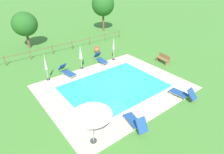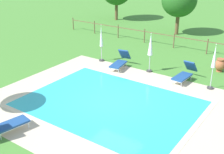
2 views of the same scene
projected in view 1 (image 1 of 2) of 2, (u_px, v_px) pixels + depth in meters
The scene contains 17 objects.
ground_plane at pixel (114, 87), 15.00m from camera, with size 160.00×160.00×0.00m, color #478433.
pool_deck_paving at pixel (114, 87), 15.00m from camera, with size 10.78×8.80×0.01m, color beige.
swimming_pool_water at pixel (114, 87), 15.00m from camera, with size 7.52×5.54×0.01m, color #2DB7C6.
pool_coping_rim at pixel (114, 87), 15.00m from camera, with size 8.00×6.02×0.01m.
sun_lounger_north_near_steps at pixel (101, 59), 18.75m from camera, with size 0.74×1.92×0.97m.
sun_lounger_north_mid at pixel (183, 93), 13.48m from camera, with size 0.79×1.92×0.98m.
sun_lounger_north_far at pixel (67, 71), 16.44m from camera, with size 0.90×1.94×0.98m.
sun_lounger_north_end at pixel (135, 122), 10.95m from camera, with size 0.94×1.91×1.01m.
patio_umbrella_open_foreground at pixel (92, 112), 9.20m from camera, with size 2.04×2.04×2.27m.
patio_umbrella_closed_row_west at pixel (81, 54), 17.13m from camera, with size 0.32×0.32×2.25m.
patio_umbrella_closed_row_mid_west at pixel (114, 46), 18.88m from camera, with size 0.32×0.32×2.32m.
patio_umbrella_closed_row_centre at pixel (46, 65), 15.32m from camera, with size 0.32×0.32×2.30m.
wooden_bench_lawn_side at pixel (163, 58), 18.70m from camera, with size 0.67×1.55×0.87m.
terracotta_urn_near_fence at pixel (97, 49), 20.98m from camera, with size 0.60×0.60×0.77m.
perimeter_fence at pixel (52, 48), 20.55m from camera, with size 19.07×0.08×1.05m.
tree_far_west at pixel (25, 24), 21.30m from camera, with size 2.80×2.80×4.13m.
tree_centre at pixel (103, 4), 27.15m from camera, with size 3.21×3.21×5.49m.
Camera 1 is at (-7.96, -9.91, 8.00)m, focal length 30.44 mm.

